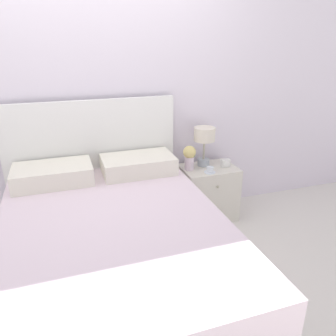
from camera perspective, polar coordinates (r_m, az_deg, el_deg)
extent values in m
plane|color=silver|center=(3.20, -11.88, -9.33)|extent=(12.00, 12.00, 0.00)
cube|color=white|center=(2.85, -14.12, 14.50)|extent=(8.00, 0.06, 2.60)
cube|color=white|center=(2.33, -8.99, -17.69)|extent=(1.41, 1.92, 0.32)
cube|color=white|center=(2.16, -9.44, -11.77)|extent=(1.38, 1.88, 0.25)
cube|color=white|center=(2.93, -12.68, 0.21)|extent=(1.44, 0.05, 1.16)
cube|color=white|center=(2.69, -19.38, -1.03)|extent=(0.59, 0.36, 0.14)
cube|color=white|center=(2.75, -5.23, 0.64)|extent=(0.59, 0.36, 0.14)
cube|color=silver|center=(3.15, 6.95, -4.25)|extent=(0.50, 0.37, 0.51)
sphere|color=#B2AD93|center=(2.93, 8.68, -3.28)|extent=(0.02, 0.02, 0.02)
cylinder|color=#A8B2BC|center=(3.08, 6.19, 1.03)|extent=(0.11, 0.11, 0.06)
cylinder|color=#B7B29E|center=(3.04, 6.28, 3.16)|extent=(0.02, 0.02, 0.18)
cylinder|color=silver|center=(3.00, 6.39, 5.89)|extent=(0.19, 0.19, 0.12)
cylinder|color=silver|center=(2.96, 3.72, 0.84)|extent=(0.08, 0.08, 0.12)
sphere|color=#E5D17F|center=(2.92, 3.77, 2.77)|extent=(0.11, 0.11, 0.11)
sphere|color=#609356|center=(2.94, 4.28, 2.30)|extent=(0.05, 0.05, 0.05)
cylinder|color=white|center=(2.93, 7.29, -0.73)|extent=(0.10, 0.10, 0.01)
cylinder|color=white|center=(2.92, 7.31, -0.24)|extent=(0.06, 0.06, 0.05)
cube|color=white|center=(3.08, 9.94, 0.86)|extent=(0.08, 0.05, 0.07)
cylinder|color=white|center=(3.06, 10.18, 0.69)|extent=(0.06, 0.00, 0.06)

